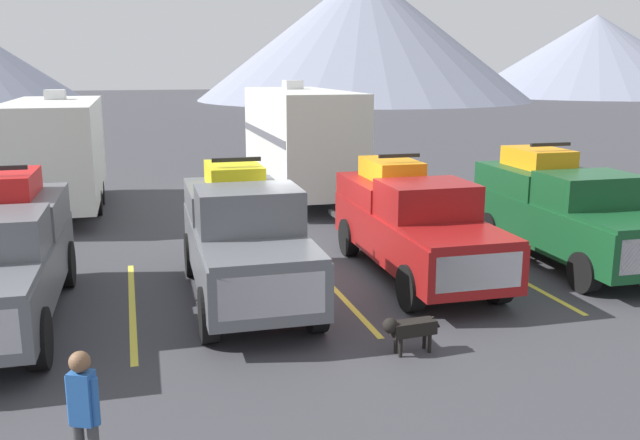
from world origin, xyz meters
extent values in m
plane|color=#38383D|center=(0.00, 0.00, 0.00)|extent=(240.00, 240.00, 0.00)
cube|color=#595B60|center=(-6.13, 0.43, 1.69)|extent=(2.03, 2.75, 0.64)
cylinder|color=black|center=(-5.29, -3.18, 0.47)|extent=(0.30, 0.94, 0.93)
cylinder|color=black|center=(-5.20, 0.82, 0.47)|extent=(0.30, 0.94, 0.93)
cube|color=red|center=(-6.13, 0.43, 2.23)|extent=(1.14, 1.76, 0.45)
cylinder|color=black|center=(-5.69, -0.17, 2.22)|extent=(0.19, 0.44, 0.44)
cylinder|color=black|center=(-5.67, 1.02, 2.22)|extent=(0.19, 0.44, 0.44)
cube|color=#595B60|center=(-1.81, -1.01, 0.95)|extent=(2.07, 5.53, 0.97)
cube|color=#595B60|center=(-1.86, -2.98, 1.47)|extent=(1.91, 1.58, 0.08)
cube|color=#595B60|center=(-1.82, -1.50, 1.85)|extent=(1.87, 1.47, 0.85)
cube|color=slate|center=(-1.84, -2.07, 1.90)|extent=(1.72, 0.28, 0.63)
cube|color=#595B60|center=(-1.78, 0.48, 1.71)|extent=(1.97, 2.57, 0.56)
cube|color=silver|center=(-1.87, -3.72, 1.00)|extent=(1.66, 0.10, 0.68)
cylinder|color=black|center=(-0.96, -2.89, 0.46)|extent=(0.30, 0.94, 0.93)
cylinder|color=black|center=(-2.75, -2.85, 0.46)|extent=(0.30, 0.94, 0.93)
cylinder|color=black|center=(-0.87, 0.84, 0.46)|extent=(0.30, 0.94, 0.93)
cylinder|color=black|center=(-2.67, 0.88, 0.46)|extent=(0.30, 0.94, 0.93)
cube|color=yellow|center=(-1.78, 0.48, 2.21)|extent=(1.11, 1.64, 0.45)
cylinder|color=black|center=(-1.35, -0.09, 2.21)|extent=(0.19, 0.44, 0.44)
cylinder|color=black|center=(-2.23, -0.07, 2.21)|extent=(0.19, 0.44, 0.44)
cylinder|color=black|center=(-1.33, 1.02, 2.21)|extent=(0.19, 0.44, 0.44)
cylinder|color=black|center=(-2.21, 1.04, 2.21)|extent=(0.19, 0.44, 0.44)
cube|color=black|center=(-1.79, 0.02, 2.59)|extent=(0.98, 0.10, 0.08)
cube|color=maroon|center=(1.91, -0.46, 0.90)|extent=(2.04, 5.81, 0.92)
cube|color=maroon|center=(1.86, -2.54, 1.39)|extent=(1.87, 1.66, 0.08)
cube|color=maroon|center=(1.90, -0.98, 1.74)|extent=(1.83, 1.54, 0.77)
cube|color=slate|center=(1.88, -1.58, 1.78)|extent=(1.68, 0.26, 0.57)
cube|color=maroon|center=(1.94, 1.10, 1.61)|extent=(1.93, 2.69, 0.51)
cube|color=silver|center=(1.85, -3.31, 0.94)|extent=(1.62, 0.10, 0.64)
cylinder|color=black|center=(2.74, -2.44, 0.44)|extent=(0.30, 0.88, 0.88)
cylinder|color=black|center=(0.99, -2.40, 0.44)|extent=(0.30, 0.88, 0.88)
cylinder|color=black|center=(2.83, 1.48, 0.44)|extent=(0.30, 0.88, 0.88)
cylinder|color=black|center=(1.07, 1.52, 0.44)|extent=(0.30, 0.88, 0.88)
cube|color=orange|center=(1.94, 1.10, 2.09)|extent=(1.09, 1.72, 0.45)
cylinder|color=black|center=(2.36, 0.50, 2.08)|extent=(0.19, 0.44, 0.44)
cylinder|color=black|center=(1.50, 0.52, 2.08)|extent=(0.19, 0.44, 0.44)
cylinder|color=black|center=(2.39, 1.67, 2.08)|extent=(0.19, 0.44, 0.44)
cylinder|color=black|center=(1.53, 1.69, 2.08)|extent=(0.19, 0.44, 0.44)
cube|color=black|center=(1.93, 0.62, 2.46)|extent=(0.96, 0.10, 0.08)
cube|color=#144723|center=(5.71, -0.48, 0.90)|extent=(2.19, 5.67, 0.97)
cube|color=#144723|center=(5.67, -2.51, 1.43)|extent=(2.02, 1.62, 0.08)
cube|color=#144723|center=(5.70, -0.99, 1.76)|extent=(1.97, 1.50, 0.75)
cube|color=slate|center=(5.69, -1.57, 1.80)|extent=(1.82, 0.25, 0.56)
cube|color=#144723|center=(5.74, 1.04, 1.70)|extent=(2.08, 2.63, 0.61)
cylinder|color=black|center=(4.72, -2.37, 0.41)|extent=(0.30, 0.84, 0.83)
cylinder|color=black|center=(6.70, 1.41, 0.41)|extent=(0.30, 0.84, 0.83)
cylinder|color=black|center=(4.80, 1.45, 0.41)|extent=(0.30, 0.84, 0.83)
cube|color=orange|center=(5.74, 1.04, 2.23)|extent=(1.17, 1.68, 0.45)
cylinder|color=black|center=(6.20, 0.46, 2.22)|extent=(0.19, 0.44, 0.44)
cylinder|color=black|center=(5.27, 0.48, 2.22)|extent=(0.19, 0.44, 0.44)
cylinder|color=black|center=(6.22, 1.59, 2.22)|extent=(0.19, 0.44, 0.44)
cylinder|color=black|center=(5.29, 1.62, 2.22)|extent=(0.19, 0.44, 0.44)
cube|color=black|center=(5.73, 0.57, 2.60)|extent=(1.03, 0.10, 0.08)
cube|color=gold|center=(-3.95, -0.76, 0.00)|extent=(0.12, 5.50, 0.01)
cube|color=gold|center=(0.00, -0.76, 0.00)|extent=(0.12, 5.50, 0.01)
cube|color=gold|center=(3.95, -0.76, 0.00)|extent=(0.12, 5.50, 0.01)
cube|color=silver|center=(-5.97, 8.65, 1.95)|extent=(2.60, 7.22, 2.85)
cube|color=#4C6B99|center=(-7.24, 8.67, 2.10)|extent=(0.10, 6.91, 0.24)
cube|color=silver|center=(-5.95, 9.73, 3.53)|extent=(0.61, 0.71, 0.30)
cube|color=#333333|center=(-6.01, 4.46, 0.32)|extent=(0.13, 1.20, 0.12)
cylinder|color=black|center=(-4.81, 7.78, 0.38)|extent=(0.23, 0.76, 0.76)
cylinder|color=black|center=(-7.14, 7.80, 0.38)|extent=(0.23, 0.76, 0.76)
cylinder|color=black|center=(-4.80, 9.50, 0.38)|extent=(0.23, 0.76, 0.76)
cylinder|color=black|center=(-7.12, 9.53, 0.38)|extent=(0.23, 0.76, 0.76)
cube|color=silver|center=(1.70, 8.65, 2.08)|extent=(2.62, 7.33, 3.10)
cube|color=#595960|center=(0.42, 8.67, 2.23)|extent=(0.10, 7.01, 0.24)
cube|color=silver|center=(1.71, 9.75, 3.78)|extent=(0.61, 0.71, 0.30)
cube|color=#333333|center=(1.65, 4.40, 0.32)|extent=(0.13, 1.20, 0.12)
cylinder|color=black|center=(2.85, 7.77, 0.38)|extent=(0.23, 0.76, 0.76)
cylinder|color=black|center=(0.52, 7.79, 0.38)|extent=(0.23, 0.76, 0.76)
cylinder|color=black|center=(2.87, 9.52, 0.38)|extent=(0.23, 0.76, 0.76)
cylinder|color=black|center=(0.54, 9.54, 0.38)|extent=(0.23, 0.76, 0.76)
cube|color=#2659A5|center=(-4.45, -6.60, 1.10)|extent=(0.29, 0.27, 0.57)
sphere|color=brown|center=(-4.45, -6.60, 1.49)|extent=(0.22, 0.22, 0.22)
cylinder|color=#2659A5|center=(-4.57, -6.55, 1.07)|extent=(0.09, 0.09, 0.52)
cylinder|color=#2659A5|center=(-4.33, -6.66, 1.07)|extent=(0.09, 0.09, 0.52)
cube|color=black|center=(0.27, -4.17, 0.42)|extent=(0.74, 0.31, 0.22)
sphere|color=black|center=(-0.12, -4.19, 0.50)|extent=(0.24, 0.24, 0.24)
cylinder|color=black|center=(0.67, -4.14, 0.46)|extent=(0.16, 0.05, 0.20)
cylinder|color=black|center=(0.03, -4.27, 0.15)|extent=(0.06, 0.06, 0.31)
cylinder|color=black|center=(0.02, -4.10, 0.15)|extent=(0.06, 0.06, 0.31)
cylinder|color=black|center=(0.53, -4.23, 0.15)|extent=(0.06, 0.06, 0.31)
cylinder|color=black|center=(0.52, -4.06, 0.15)|extent=(0.06, 0.06, 0.31)
cone|color=gray|center=(26.80, 74.31, 8.34)|extent=(43.86, 43.86, 16.69)
cone|color=gray|center=(64.90, 77.51, 5.94)|extent=(38.33, 38.33, 11.89)
camera|label=1|loc=(-3.85, -13.43, 4.41)|focal=38.37mm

